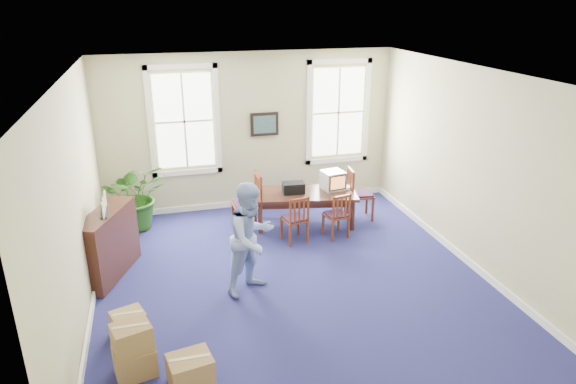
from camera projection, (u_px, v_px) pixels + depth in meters
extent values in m
plane|color=navy|center=(292.00, 279.00, 8.11)|extent=(6.50, 6.50, 0.00)
plane|color=white|center=(292.00, 74.00, 6.97)|extent=(6.50, 6.50, 0.00)
plane|color=#BAB386|center=(250.00, 132.00, 10.47)|extent=(6.50, 0.00, 6.50)
plane|color=#BAB386|center=(388.00, 304.00, 4.61)|extent=(6.50, 0.00, 6.50)
plane|color=#BAB386|center=(75.00, 205.00, 6.82)|extent=(0.00, 6.50, 6.50)
plane|color=#BAB386|center=(471.00, 168.00, 8.26)|extent=(0.00, 6.50, 6.50)
cube|color=white|center=(252.00, 202.00, 11.00)|extent=(6.00, 0.04, 0.12)
cube|color=white|center=(93.00, 303.00, 7.37)|extent=(0.04, 6.50, 0.12)
cube|color=white|center=(458.00, 253.00, 8.81)|extent=(0.04, 6.50, 0.12)
cube|color=white|center=(346.00, 187.00, 10.04)|extent=(0.21, 0.23, 0.05)
cube|color=black|center=(293.00, 188.00, 9.80)|extent=(0.43, 0.30, 0.20)
imported|color=#8CA1DB|center=(252.00, 238.00, 7.54)|extent=(1.06, 1.00, 1.72)
cube|color=#3F1F16|center=(108.00, 244.00, 8.06)|extent=(0.90, 1.43, 1.09)
imported|color=#1D4A12|center=(136.00, 196.00, 9.71)|extent=(1.29, 1.15, 1.31)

